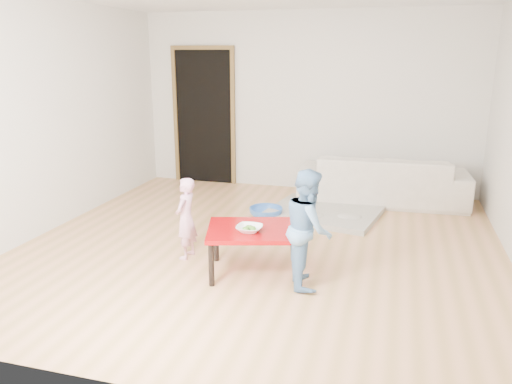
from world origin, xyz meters
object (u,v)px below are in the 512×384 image
at_px(child_pink, 186,218).
at_px(red_table, 256,250).
at_px(basin, 266,213).
at_px(child_blue, 308,228).
at_px(bowl, 249,229).
at_px(sofa, 382,179).

bearing_deg(child_pink, red_table, 80.61).
bearing_deg(child_pink, basin, 165.42).
height_order(child_pink, child_blue, child_blue).
xyz_separation_m(red_table, bowl, (-0.03, -0.11, 0.25)).
relative_size(sofa, basin, 5.39).
distance_m(child_pink, child_blue, 1.31).
relative_size(sofa, bowl, 9.61).
bearing_deg(red_table, sofa, 69.18).
distance_m(red_table, child_pink, 0.81).
relative_size(red_table, bowl, 3.76).
xyz_separation_m(sofa, child_pink, (-1.80, -2.56, 0.08)).
bearing_deg(basin, sofa, 39.52).
distance_m(sofa, basin, 1.78).
bearing_deg(sofa, basin, 36.78).
height_order(sofa, child_blue, child_blue).
bearing_deg(child_pink, sofa, 147.46).
bearing_deg(bowl, red_table, 75.30).
xyz_separation_m(child_pink, child_blue, (1.27, -0.26, 0.11)).
relative_size(bowl, basin, 0.56).
height_order(red_table, bowl, bowl).
distance_m(sofa, bowl, 3.03).
relative_size(red_table, child_pink, 1.07).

